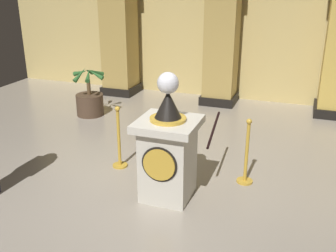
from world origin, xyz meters
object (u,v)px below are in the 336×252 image
Objects in this scene: pedestal_clock at (168,150)px; stanchion_near at (246,161)px; stanchion_far at (119,146)px; potted_palm_left at (90,101)px.

stanchion_near is at bearing 38.80° from pedestal_clock.
pedestal_clock is at bearing -30.23° from stanchion_far.
stanchion_far is at bearing -49.88° from potted_palm_left.
stanchion_near is 4.17m from potted_palm_left.
pedestal_clock is 3.86m from potted_palm_left.
stanchion_far is at bearing -175.59° from stanchion_near.
pedestal_clock is 1.25m from stanchion_near.
stanchion_far is (-1.97, -0.15, 0.01)m from stanchion_near.
potted_palm_left reaches higher than stanchion_far.
stanchion_near is at bearing -27.27° from potted_palm_left.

